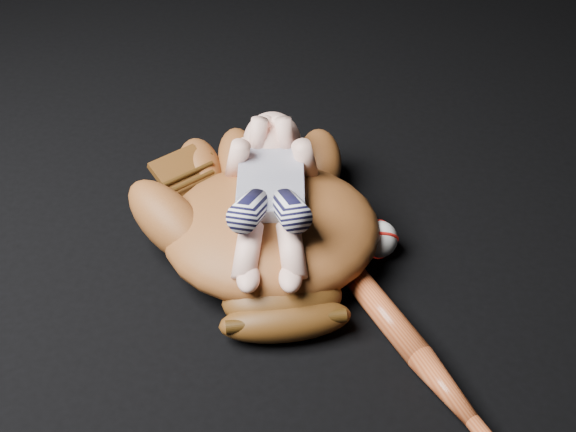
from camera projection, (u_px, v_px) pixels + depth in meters
The scene contains 4 objects.
baseball_glove at pixel (271, 221), 1.18m from camera, with size 0.44×0.51×0.16m, color brown, non-canonical shape.
newborn_baby at pixel (271, 193), 1.15m from camera, with size 0.18×0.38×0.16m, color #EEB099, non-canonical shape.
baseball_bat at pixel (430, 370), 1.02m from camera, with size 0.04×0.45×0.04m, color #A1431F, non-canonical shape.
baseball at pixel (379, 239), 1.22m from camera, with size 0.06×0.06×0.06m, color white.
Camera 1 is at (0.16, -0.80, 0.85)m, focal length 45.00 mm.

